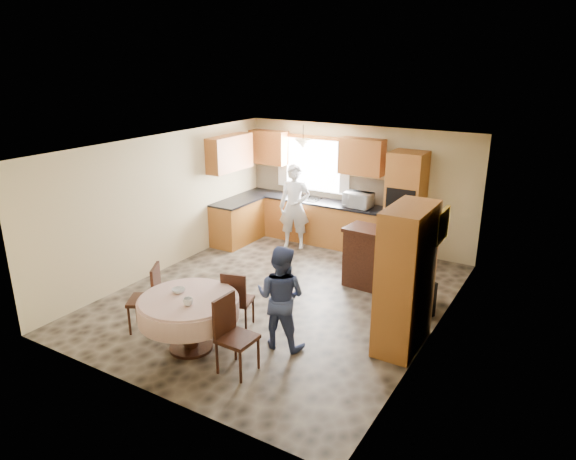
% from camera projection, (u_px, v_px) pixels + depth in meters
% --- Properties ---
extents(floor, '(5.00, 6.00, 0.01)m').
position_uv_depth(floor, '(281.00, 296.00, 8.54)').
color(floor, '#6E604D').
rests_on(floor, ground).
extents(ceiling, '(5.00, 6.00, 0.01)m').
position_uv_depth(ceiling, '(280.00, 146.00, 7.75)').
color(ceiling, white).
rests_on(ceiling, wall_back).
extents(wall_back, '(5.00, 0.02, 2.50)m').
position_uv_depth(wall_back, '(357.00, 186.00, 10.58)').
color(wall_back, tan).
rests_on(wall_back, floor).
extents(wall_front, '(5.00, 0.02, 2.50)m').
position_uv_depth(wall_front, '(139.00, 296.00, 5.70)').
color(wall_front, tan).
rests_on(wall_front, floor).
extents(wall_left, '(0.02, 6.00, 2.50)m').
position_uv_depth(wall_left, '(164.00, 203.00, 9.36)').
color(wall_left, tan).
rests_on(wall_left, floor).
extents(wall_right, '(0.02, 6.00, 2.50)m').
position_uv_depth(wall_right, '(438.00, 254.00, 6.93)').
color(wall_right, tan).
rests_on(wall_right, floor).
extents(window, '(1.40, 0.03, 1.10)m').
position_uv_depth(window, '(314.00, 165.00, 10.94)').
color(window, white).
rests_on(window, wall_back).
extents(curtain_left, '(0.22, 0.02, 1.15)m').
position_uv_depth(curtain_left, '(283.00, 160.00, 11.25)').
color(curtain_left, white).
rests_on(curtain_left, wall_back).
extents(curtain_right, '(0.22, 0.02, 1.15)m').
position_uv_depth(curtain_right, '(345.00, 167.00, 10.52)').
color(curtain_right, white).
rests_on(curtain_right, wall_back).
extents(base_cab_back, '(3.30, 0.60, 0.88)m').
position_uv_depth(base_cab_back, '(313.00, 221.00, 11.01)').
color(base_cab_back, '#BB6D31').
rests_on(base_cab_back, floor).
extents(counter_back, '(3.30, 0.64, 0.04)m').
position_uv_depth(counter_back, '(313.00, 200.00, 10.86)').
color(counter_back, black).
rests_on(counter_back, base_cab_back).
extents(base_cab_left, '(0.60, 1.20, 0.88)m').
position_uv_depth(base_cab_left, '(237.00, 222.00, 10.94)').
color(base_cab_left, '#BB6D31').
rests_on(base_cab_left, floor).
extents(counter_left, '(0.64, 1.20, 0.04)m').
position_uv_depth(counter_left, '(237.00, 201.00, 10.79)').
color(counter_left, black).
rests_on(counter_left, base_cab_left).
extents(backsplash, '(3.30, 0.02, 0.55)m').
position_uv_depth(backsplash, '(320.00, 185.00, 11.01)').
color(backsplash, tan).
rests_on(backsplash, wall_back).
extents(wall_cab_left, '(0.85, 0.33, 0.72)m').
position_uv_depth(wall_cab_left, '(269.00, 147.00, 11.24)').
color(wall_cab_left, '#B6602D').
rests_on(wall_cab_left, wall_back).
extents(wall_cab_right, '(0.90, 0.33, 0.72)m').
position_uv_depth(wall_cab_right, '(362.00, 157.00, 10.17)').
color(wall_cab_right, '#B6602D').
rests_on(wall_cab_right, wall_back).
extents(wall_cab_side, '(0.33, 1.20, 0.72)m').
position_uv_depth(wall_cab_side, '(230.00, 153.00, 10.53)').
color(wall_cab_side, '#B6602D').
rests_on(wall_cab_side, wall_left).
extents(oven_tower, '(0.66, 0.62, 2.12)m').
position_uv_depth(oven_tower, '(405.00, 207.00, 9.83)').
color(oven_tower, '#BB6D31').
rests_on(oven_tower, floor).
extents(oven_upper, '(0.56, 0.01, 0.45)m').
position_uv_depth(oven_upper, '(400.00, 201.00, 9.52)').
color(oven_upper, black).
rests_on(oven_upper, oven_tower).
extents(oven_lower, '(0.56, 0.01, 0.45)m').
position_uv_depth(oven_lower, '(398.00, 226.00, 9.67)').
color(oven_lower, black).
rests_on(oven_lower, oven_tower).
extents(pendant, '(0.36, 0.36, 0.18)m').
position_uv_depth(pendant, '(303.00, 144.00, 10.39)').
color(pendant, beige).
rests_on(pendant, ceiling).
extents(sideboard, '(1.41, 0.67, 0.98)m').
position_uv_depth(sideboard, '(384.00, 263.00, 8.64)').
color(sideboard, '#3D1C10').
rests_on(sideboard, floor).
extents(space_heater, '(0.48, 0.42, 0.56)m').
position_uv_depth(space_heater, '(420.00, 297.00, 7.87)').
color(space_heater, black).
rests_on(space_heater, floor).
extents(cupboard, '(0.52, 1.04, 1.99)m').
position_uv_depth(cupboard, '(406.00, 279.00, 6.79)').
color(cupboard, '#BB6D31').
rests_on(cupboard, floor).
extents(dining_table, '(1.34, 1.34, 0.76)m').
position_uv_depth(dining_table, '(189.00, 309.00, 6.83)').
color(dining_table, '#3D1C10').
rests_on(dining_table, floor).
extents(chair_left, '(0.58, 0.58, 0.98)m').
position_uv_depth(chair_left, '(149.00, 295.00, 7.35)').
color(chair_left, '#3D1C10').
rests_on(chair_left, floor).
extents(chair_back, '(0.49, 0.49, 0.91)m').
position_uv_depth(chair_back, '(236.00, 298.00, 7.36)').
color(chair_back, '#3D1C10').
rests_on(chair_back, floor).
extents(chair_right, '(0.44, 0.44, 0.99)m').
position_uv_depth(chair_right, '(232.00, 331.00, 6.37)').
color(chair_right, '#3D1C10').
rests_on(chair_right, floor).
extents(framed_picture, '(0.06, 0.54, 0.45)m').
position_uv_depth(framed_picture, '(442.00, 226.00, 7.02)').
color(framed_picture, gold).
rests_on(framed_picture, wall_right).
extents(microwave, '(0.56, 0.39, 0.30)m').
position_uv_depth(microwave, '(358.00, 200.00, 10.26)').
color(microwave, silver).
rests_on(microwave, counter_back).
extents(person_sink, '(0.74, 0.61, 1.75)m').
position_uv_depth(person_sink, '(295.00, 207.00, 10.50)').
color(person_sink, silver).
rests_on(person_sink, floor).
extents(person_dining, '(0.76, 0.63, 1.45)m').
position_uv_depth(person_dining, '(281.00, 297.00, 6.87)').
color(person_dining, '#364476').
rests_on(person_dining, floor).
extents(bowl_sideboard, '(0.23, 0.23, 0.05)m').
position_uv_depth(bowl_sideboard, '(369.00, 231.00, 8.62)').
color(bowl_sideboard, '#B2B2B2').
rests_on(bowl_sideboard, sideboard).
extents(bottle_sideboard, '(0.13, 0.13, 0.32)m').
position_uv_depth(bottle_sideboard, '(407.00, 230.00, 8.26)').
color(bottle_sideboard, silver).
rests_on(bottle_sideboard, sideboard).
extents(cup_table, '(0.16, 0.16, 0.10)m').
position_uv_depth(cup_table, '(188.00, 302.00, 6.54)').
color(cup_table, '#B2B2B2').
rests_on(cup_table, dining_table).
extents(bowl_table, '(0.22, 0.22, 0.05)m').
position_uv_depth(bowl_table, '(178.00, 291.00, 6.91)').
color(bowl_table, '#B2B2B2').
rests_on(bowl_table, dining_table).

